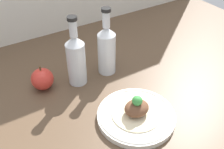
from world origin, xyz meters
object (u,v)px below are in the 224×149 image
object	(u,v)px
cider_bottle_left	(76,58)
apple	(42,79)
cider_bottle_right	(107,48)
plate	(135,116)
plated_food	(136,109)

from	to	relation	value
cider_bottle_left	apple	bearing A→B (deg)	165.21
cider_bottle_right	plate	bearing A→B (deg)	-101.28
plated_food	plate	bearing A→B (deg)	90.00
plate	apple	world-z (taller)	apple
plate	plated_food	world-z (taller)	plated_food
plate	cider_bottle_left	distance (cm)	28.40
cider_bottle_left	cider_bottle_right	world-z (taller)	same
plated_food	cider_bottle_right	world-z (taller)	cider_bottle_right
cider_bottle_right	apple	bearing A→B (deg)	172.56
cider_bottle_right	cider_bottle_left	bearing A→B (deg)	180.00
cider_bottle_right	apple	distance (cm)	25.26
plated_food	apple	size ratio (longest dim) A/B	1.63
plate	cider_bottle_right	size ratio (longest dim) A/B	0.94
plate	cider_bottle_left	world-z (taller)	cider_bottle_left
cider_bottle_left	apple	distance (cm)	13.91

